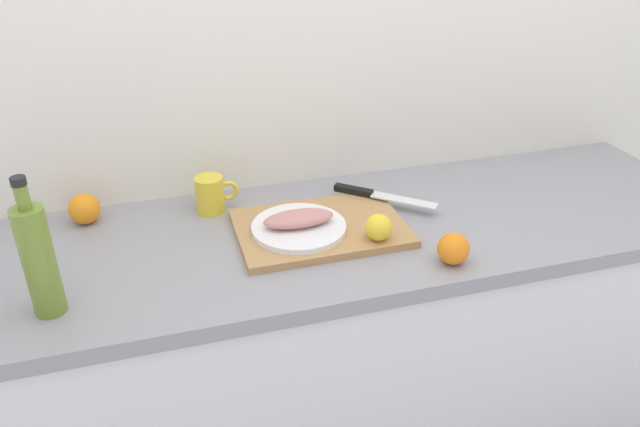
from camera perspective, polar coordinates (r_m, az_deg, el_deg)
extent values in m
cube|color=white|center=(1.74, 0.20, 14.16)|extent=(3.20, 0.05, 2.50)
cube|color=white|center=(1.86, 3.10, -13.82)|extent=(2.00, 0.58, 0.86)
cube|color=gray|center=(1.59, 3.52, -1.78)|extent=(2.00, 0.60, 0.04)
cube|color=tan|center=(1.55, 0.00, -1.30)|extent=(0.42, 0.29, 0.02)
cylinder|color=white|center=(1.52, -1.99, -1.31)|extent=(0.23, 0.23, 0.01)
ellipsoid|color=tan|center=(1.50, -2.00, -0.47)|extent=(0.18, 0.08, 0.04)
cube|color=silver|center=(1.66, 7.81, 1.22)|extent=(0.16, 0.14, 0.00)
cube|color=black|center=(1.70, 3.13, 2.16)|extent=(0.10, 0.09, 0.02)
sphere|color=yellow|center=(1.47, 5.46, -1.28)|extent=(0.07, 0.07, 0.07)
cylinder|color=olive|center=(1.33, -24.62, -4.14)|extent=(0.06, 0.06, 0.24)
cylinder|color=olive|center=(1.27, -25.92, 1.38)|extent=(0.03, 0.03, 0.05)
cylinder|color=black|center=(1.26, -26.24, 2.72)|extent=(0.03, 0.03, 0.02)
cylinder|color=yellow|center=(1.65, -10.19, 1.74)|extent=(0.07, 0.07, 0.10)
torus|color=yellow|center=(1.65, -8.52, 2.12)|extent=(0.06, 0.01, 0.06)
sphere|color=orange|center=(1.69, -21.05, 0.41)|extent=(0.08, 0.08, 0.08)
sphere|color=orange|center=(1.44, 12.28, -3.21)|extent=(0.08, 0.08, 0.08)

